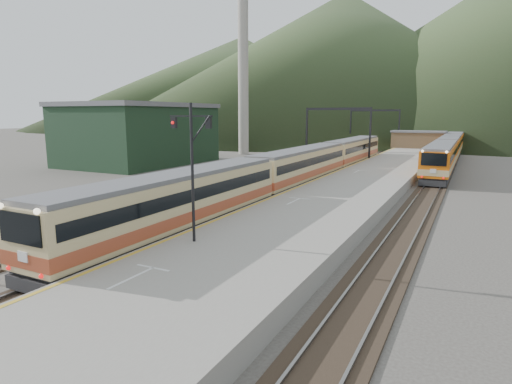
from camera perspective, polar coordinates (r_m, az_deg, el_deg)
The scene contains 17 objects.
track_main at distance 48.15m, azimuth 8.85°, elevation 1.90°, with size 2.60×200.00×0.23m.
track_far at distance 49.91m, azimuth 3.39°, elevation 2.29°, with size 2.60×200.00×0.23m.
track_second at distance 45.95m, azimuth 22.60°, elevation 0.83°, with size 2.60×200.00×0.23m.
platform at distance 44.74m, azimuth 14.89°, elevation 1.60°, with size 8.00×100.00×1.00m, color gray.
gantry_near at distance 62.84m, azimuth 10.83°, elevation 8.82°, with size 9.55×0.25×8.00m.
gantry_far at distance 87.12m, azimuth 15.51°, elevation 8.98°, with size 9.55×0.25×8.00m.
warehouse at distance 63.82m, azimuth -15.25°, elevation 7.52°, with size 14.50×20.50×8.60m.
smokestack at distance 77.11m, azimuth -1.72°, elevation 16.24°, with size 1.80×1.80×30.00m, color #9E998E.
station_shed at distance 83.93m, azimuth 20.82°, elevation 6.59°, with size 9.40×4.40×3.10m.
hill_a at distance 204.14m, azimuth 11.73°, elevation 16.54°, with size 180.00×180.00×60.00m, color #364E27.
hill_d at distance 280.64m, azimuth -1.86°, elevation 14.46°, with size 200.00×200.00×55.00m, color #364E27.
main_train at distance 41.84m, azimuth 6.14°, elevation 3.33°, with size 2.84×58.25×3.46m.
second_train at distance 71.89m, azimuth 24.42°, elevation 5.31°, with size 2.76×56.61×3.37m.
signal_mast at distance 20.06m, azimuth -8.53°, elevation 4.48°, with size 2.20×0.38×6.52m.
short_signal_b at distance 43.96m, azimuth 2.85°, elevation 3.05°, with size 0.23×0.17×2.27m.
short_signal_c at distance 31.38m, azimuth -16.36°, elevation -0.27°, with size 0.23×0.17×2.27m.
worker at distance 25.56m, azimuth -23.69°, elevation -4.67°, with size 0.56×0.37×1.54m, color black.
Camera 1 is at (14.75, -5.31, 6.98)m, focal length 30.00 mm.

